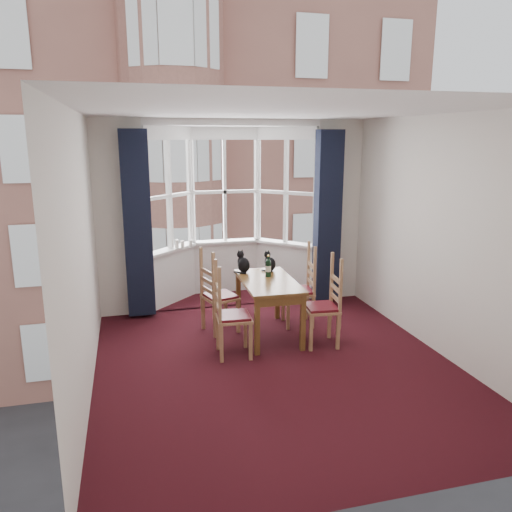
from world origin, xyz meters
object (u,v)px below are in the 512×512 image
object	(u,v)px
candle_extra	(191,243)
candle_tall	(177,244)
chair_left_far	(214,298)
chair_right_near	(328,308)
chair_left_near	(226,318)
cat_left	(243,264)
dining_table	(268,288)
cat_right	(270,263)
candle_short	(182,244)
chair_right_far	(305,291)
wine_bottle	(268,267)

from	to	relation	value
candle_extra	candle_tall	bearing A→B (deg)	-167.26
chair_left_far	chair_right_near	xyz separation A→B (m)	(1.31, -0.74, 0.00)
chair_left_near	candle_tall	world-z (taller)	candle_tall
cat_left	candle_extra	xyz separation A→B (m)	(-0.56, 1.24, 0.06)
dining_table	candle_tall	world-z (taller)	candle_tall
chair_left_far	cat_left	distance (m)	0.62
cat_right	candle_short	bearing A→B (deg)	130.76
chair_left_far	chair_right_far	distance (m)	1.26
chair_right_far	candle_extra	bearing A→B (deg)	133.31
chair_left_near	cat_left	bearing A→B (deg)	65.57
cat_left	chair_right_far	bearing A→B (deg)	-14.34
dining_table	candle_tall	distance (m)	1.96
chair_left_near	candle_extra	distance (m)	2.25
chair_right_far	wine_bottle	distance (m)	0.69
dining_table	chair_right_near	distance (m)	0.81
candle_tall	candle_extra	size ratio (longest dim) A/B	1.25
chair_left_near	cat_right	distance (m)	1.30
chair_left_near	cat_right	xyz separation A→B (m)	(0.81, 0.95, 0.38)
chair_right_near	candle_tall	size ratio (longest dim) A/B	6.95
dining_table	candle_short	distance (m)	1.94
candle_extra	cat_left	bearing A→B (deg)	-65.95
chair_right_far	candle_tall	distance (m)	2.17
candle_short	chair_right_far	bearing A→B (deg)	-43.66
chair_left_near	wine_bottle	world-z (taller)	wine_bottle
dining_table	cat_right	bearing A→B (deg)	71.74
chair_right_near	cat_right	xyz separation A→B (m)	(-0.49, 0.93, 0.38)
dining_table	chair_left_near	world-z (taller)	chair_left_near
candle_extra	chair_right_far	bearing A→B (deg)	-46.69
chair_left_near	chair_right_near	distance (m)	1.30
chair_left_far	candle_short	size ratio (longest dim) A/B	8.79
dining_table	chair_right_far	world-z (taller)	chair_right_far
chair_left_far	cat_left	xyz separation A→B (m)	(0.44, 0.19, 0.39)
wine_bottle	candle_extra	size ratio (longest dim) A/B	2.75
candle_short	candle_tall	bearing A→B (deg)	-161.46
cat_right	chair_left_far	bearing A→B (deg)	-167.03
cat_left	candle_tall	distance (m)	1.43
cat_left	wine_bottle	xyz separation A→B (m)	(0.27, -0.30, 0.01)
cat_right	wine_bottle	size ratio (longest dim) A/B	0.97
dining_table	chair_left_far	bearing A→B (deg)	158.05
dining_table	chair_right_near	bearing A→B (deg)	-36.40
cat_left	candle_short	bearing A→B (deg)	119.30
cat_left	candle_extra	distance (m)	1.36
chair_left_far	candle_short	bearing A→B (deg)	99.72
chair_right_near	candle_tall	xyz separation A→B (m)	(-1.64, 2.13, 0.46)
chair_left_far	candle_extra	world-z (taller)	candle_extra
cat_left	candle_tall	world-z (taller)	cat_left
candle_short	wine_bottle	bearing A→B (deg)	-57.94
cat_left	candle_tall	size ratio (longest dim) A/B	2.35
cat_right	candle_extra	distance (m)	1.56
dining_table	cat_left	size ratio (longest dim) A/B	4.05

